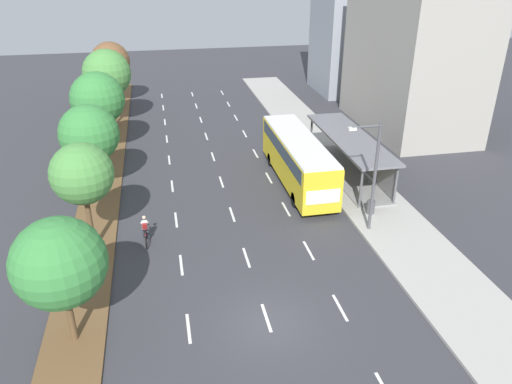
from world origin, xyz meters
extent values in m
plane|color=#38383D|center=(0.00, 0.00, 0.00)|extent=(140.00, 140.00, 0.00)
cube|color=brown|center=(-8.30, 20.00, 0.06)|extent=(2.60, 52.00, 0.12)
cube|color=#ADAAA3|center=(9.25, 20.00, 0.07)|extent=(4.50, 52.00, 0.15)
cube|color=white|center=(-3.50, 0.41, 0.00)|extent=(0.14, 1.92, 0.01)
cube|color=white|center=(-3.50, 5.36, 0.00)|extent=(0.14, 1.92, 0.01)
cube|color=white|center=(-3.50, 10.31, 0.00)|extent=(0.14, 1.92, 0.01)
cube|color=white|center=(-3.50, 15.26, 0.00)|extent=(0.14, 1.92, 0.01)
cube|color=white|center=(-3.50, 20.21, 0.00)|extent=(0.14, 1.92, 0.01)
cube|color=white|center=(-3.50, 25.16, 0.00)|extent=(0.14, 1.92, 0.01)
cube|color=white|center=(-3.50, 30.12, 0.00)|extent=(0.14, 1.92, 0.01)
cube|color=white|center=(-3.50, 35.07, 0.00)|extent=(0.14, 1.92, 0.01)
cube|color=white|center=(-3.50, 40.02, 0.00)|extent=(0.14, 1.92, 0.01)
cube|color=white|center=(0.00, 0.41, 0.00)|extent=(0.14, 1.92, 0.01)
cube|color=white|center=(0.00, 5.36, 0.00)|extent=(0.14, 1.92, 0.01)
cube|color=white|center=(0.00, 10.31, 0.00)|extent=(0.14, 1.92, 0.01)
cube|color=white|center=(0.00, 15.26, 0.00)|extent=(0.14, 1.92, 0.01)
cube|color=white|center=(0.00, 20.21, 0.00)|extent=(0.14, 1.92, 0.01)
cube|color=white|center=(0.00, 25.16, 0.00)|extent=(0.14, 1.92, 0.01)
cube|color=white|center=(0.00, 30.12, 0.00)|extent=(0.14, 1.92, 0.01)
cube|color=white|center=(0.00, 35.07, 0.00)|extent=(0.14, 1.92, 0.01)
cube|color=white|center=(0.00, 40.02, 0.00)|extent=(0.14, 1.92, 0.01)
cube|color=white|center=(3.50, 0.41, 0.00)|extent=(0.14, 1.92, 0.01)
cube|color=white|center=(3.50, 5.36, 0.00)|extent=(0.14, 1.92, 0.01)
cube|color=white|center=(3.50, 10.31, 0.00)|extent=(0.14, 1.92, 0.01)
cube|color=white|center=(3.50, 15.26, 0.00)|extent=(0.14, 1.92, 0.01)
cube|color=white|center=(3.50, 20.21, 0.00)|extent=(0.14, 1.92, 0.01)
cube|color=white|center=(3.50, 25.16, 0.00)|extent=(0.14, 1.92, 0.01)
cube|color=white|center=(3.50, 30.12, 0.00)|extent=(0.14, 1.92, 0.01)
cube|color=white|center=(3.50, 35.07, 0.00)|extent=(0.14, 1.92, 0.01)
cube|color=white|center=(3.50, 40.02, 0.00)|extent=(0.14, 1.92, 0.01)
cube|color=gray|center=(9.25, 14.58, 0.20)|extent=(2.60, 10.95, 0.10)
cylinder|color=#56565B|center=(8.07, 9.36, 1.55)|extent=(0.16, 0.16, 2.60)
cylinder|color=#56565B|center=(8.07, 19.81, 1.55)|extent=(0.16, 0.16, 2.60)
cylinder|color=#56565B|center=(10.43, 9.36, 1.55)|extent=(0.16, 0.16, 2.60)
cylinder|color=#56565B|center=(10.43, 19.81, 1.55)|extent=(0.16, 0.16, 2.60)
cube|color=gray|center=(10.49, 14.58, 1.55)|extent=(0.10, 10.40, 2.34)
cube|color=slate|center=(9.25, 14.58, 2.93)|extent=(2.90, 11.35, 0.16)
cube|color=yellow|center=(5.25, 14.02, 1.85)|extent=(2.50, 11.20, 2.80)
cube|color=#2D3D4C|center=(5.25, 14.02, 2.70)|extent=(2.54, 10.30, 0.90)
cube|color=silver|center=(5.25, 14.02, 3.31)|extent=(2.45, 10.98, 0.12)
cube|color=#2D3D4C|center=(5.25, 19.64, 2.20)|extent=(2.25, 0.06, 1.54)
cube|color=white|center=(5.25, 8.40, 1.65)|extent=(2.12, 0.04, 0.90)
cylinder|color=black|center=(4.15, 17.49, 0.50)|extent=(0.30, 1.00, 1.00)
cylinder|color=black|center=(6.35, 17.49, 0.50)|extent=(0.30, 1.00, 1.00)
cylinder|color=black|center=(4.15, 10.55, 0.50)|extent=(0.30, 1.00, 1.00)
cylinder|color=black|center=(6.35, 10.55, 0.50)|extent=(0.30, 1.00, 1.00)
torus|color=black|center=(-5.28, 8.48, 0.36)|extent=(0.06, 0.72, 0.72)
torus|color=black|center=(-5.28, 7.38, 0.36)|extent=(0.06, 0.72, 0.72)
cylinder|color=maroon|center=(-5.28, 7.93, 0.64)|extent=(0.05, 0.94, 0.05)
cylinder|color=maroon|center=(-5.28, 7.83, 0.46)|extent=(0.05, 0.57, 0.42)
cylinder|color=maroon|center=(-5.28, 7.73, 0.66)|extent=(0.04, 0.04, 0.40)
cube|color=black|center=(-5.28, 7.73, 0.86)|extent=(0.12, 0.24, 0.06)
cylinder|color=black|center=(-5.28, 8.43, 0.91)|extent=(0.46, 0.04, 0.04)
cube|color=silver|center=(-5.28, 7.91, 1.19)|extent=(0.30, 0.36, 0.59)
cube|color=#A82323|center=(-5.28, 7.75, 1.21)|extent=(0.26, 0.26, 0.42)
sphere|color=beige|center=(-5.28, 8.03, 1.61)|extent=(0.20, 0.20, 0.20)
cylinder|color=#23232D|center=(-5.40, 7.88, 0.79)|extent=(0.12, 0.42, 0.25)
cylinder|color=#23232D|center=(-5.40, 8.05, 0.53)|extent=(0.10, 0.17, 0.41)
cylinder|color=#23232D|center=(-5.16, 7.88, 0.79)|extent=(0.12, 0.42, 0.25)
cylinder|color=#23232D|center=(-5.16, 8.05, 0.53)|extent=(0.10, 0.17, 0.41)
cylinder|color=silver|center=(-5.45, 8.13, 1.24)|extent=(0.09, 0.47, 0.28)
cylinder|color=silver|center=(-5.11, 8.13, 1.24)|extent=(0.09, 0.47, 0.28)
cylinder|color=brown|center=(-8.26, 0.63, 1.33)|extent=(0.28, 0.28, 2.42)
sphere|color=#38843D|center=(-8.26, 0.63, 3.94)|extent=(3.71, 3.71, 3.71)
cylinder|color=brown|center=(-8.11, 7.86, 1.74)|extent=(0.28, 0.28, 3.24)
sphere|color=#4C8E42|center=(-8.11, 7.86, 4.59)|extent=(3.26, 3.26, 3.26)
cylinder|color=brown|center=(-8.50, 15.09, 1.48)|extent=(0.28, 0.28, 2.72)
sphere|color=#38843D|center=(-8.50, 15.09, 4.28)|extent=(3.85, 3.85, 3.85)
cylinder|color=brown|center=(-8.54, 22.32, 1.61)|extent=(0.28, 0.28, 2.99)
sphere|color=#38843D|center=(-8.54, 22.32, 4.66)|extent=(4.15, 4.15, 4.15)
cylinder|color=brown|center=(-8.28, 29.55, 1.77)|extent=(0.28, 0.28, 3.31)
sphere|color=#4C8E42|center=(-8.28, 29.55, 5.04)|extent=(4.30, 4.30, 4.30)
cylinder|color=brown|center=(-8.43, 36.78, 1.69)|extent=(0.28, 0.28, 3.13)
sphere|color=brown|center=(-8.43, 36.78, 4.73)|extent=(3.94, 3.94, 3.94)
cylinder|color=#4C4C51|center=(7.60, 6.72, 3.40)|extent=(0.18, 0.18, 6.50)
cylinder|color=#4C4C51|center=(6.80, 6.72, 6.50)|extent=(1.60, 0.12, 0.12)
cube|color=silver|center=(6.00, 6.72, 6.43)|extent=(0.44, 0.24, 0.16)
cylinder|color=#4C4C51|center=(8.45, 8.51, 0.57)|extent=(0.52, 0.52, 0.85)
cube|color=#A39E93|center=(18.55, 24.07, 6.12)|extent=(7.63, 14.05, 12.25)
cube|color=#8E939E|center=(17.68, 38.08, 8.73)|extent=(6.29, 8.17, 17.47)
camera|label=1|loc=(-3.91, -16.45, 14.79)|focal=34.34mm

